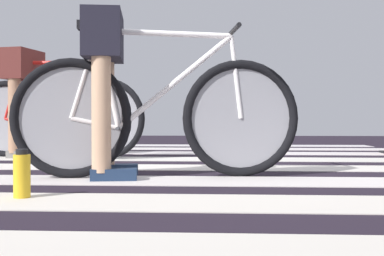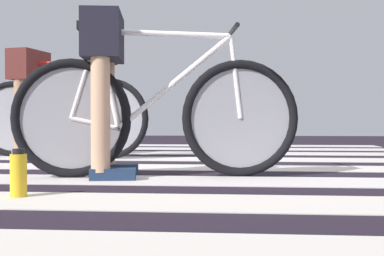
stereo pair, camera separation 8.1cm
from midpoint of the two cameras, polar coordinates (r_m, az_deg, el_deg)
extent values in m
cube|color=black|center=(3.74, -5.01, -4.54)|extent=(18.00, 14.00, 0.02)
cube|color=beige|center=(1.39, -16.55, -13.58)|extent=(5.20, 0.44, 0.00)
cube|color=beige|center=(2.16, -14.30, -8.29)|extent=(5.20, 0.44, 0.00)
cube|color=beige|center=(2.86, -10.47, -6.01)|extent=(5.20, 0.44, 0.00)
cube|color=beige|center=(3.59, -5.38, -4.59)|extent=(5.20, 0.44, 0.00)
cube|color=beige|center=(4.34, -3.92, -3.62)|extent=(5.20, 0.44, 0.00)
cube|color=beige|center=(5.10, -1.24, -2.94)|extent=(5.20, 0.44, 0.00)
cube|color=beige|center=(5.85, -1.27, -2.43)|extent=(5.20, 0.44, 0.00)
cube|color=silver|center=(6.61, -2.54, -2.04)|extent=(5.20, 0.44, 0.00)
torus|color=black|center=(2.99, -14.65, 1.11)|extent=(0.72, 0.16, 0.72)
torus|color=black|center=(3.00, 4.95, 1.13)|extent=(0.72, 0.16, 0.72)
cylinder|color=gray|center=(2.99, -14.65, 1.11)|extent=(0.60, 0.09, 0.61)
cylinder|color=gray|center=(3.00, 4.95, 1.13)|extent=(0.60, 0.09, 0.61)
cylinder|color=white|center=(3.00, -3.89, 10.93)|extent=(0.80, 0.15, 0.05)
cylinder|color=white|center=(2.97, -2.72, 5.39)|extent=(0.70, 0.14, 0.59)
cylinder|color=white|center=(2.98, -10.47, 5.56)|extent=(0.16, 0.06, 0.59)
cylinder|color=white|center=(2.97, -11.99, 0.54)|extent=(0.29, 0.07, 0.09)
cylinder|color=white|center=(2.99, -13.15, 6.09)|extent=(0.19, 0.05, 0.53)
cylinder|color=white|center=(3.01, 4.39, 5.91)|extent=(0.09, 0.04, 0.50)
cube|color=black|center=(3.02, -11.64, 11.60)|extent=(0.25, 0.12, 0.05)
cylinder|color=black|center=(3.04, 3.82, 11.00)|extent=(0.10, 0.52, 0.03)
cylinder|color=#4C4C51|center=(2.96, -9.30, -0.03)|extent=(0.07, 0.34, 0.02)
cylinder|color=tan|center=(3.11, -10.78, 3.69)|extent=(0.11, 0.11, 0.90)
cylinder|color=tan|center=(2.83, -11.33, 3.95)|extent=(0.11, 0.11, 0.90)
cube|color=black|center=(3.01, -11.06, 10.44)|extent=(0.28, 0.44, 0.28)
cube|color=#1B2C49|center=(3.12, -9.46, -4.83)|extent=(0.27, 0.14, 0.07)
cube|color=#1B2C49|center=(2.84, -9.89, -5.39)|extent=(0.27, 0.14, 0.07)
torus|color=black|center=(4.92, -21.36, 1.01)|extent=(0.71, 0.18, 0.72)
torus|color=black|center=(4.41, -10.44, 1.07)|extent=(0.71, 0.18, 0.72)
cylinder|color=gray|center=(4.92, -21.36, 1.01)|extent=(0.60, 0.12, 0.61)
cylinder|color=gray|center=(4.41, -10.44, 1.07)|extent=(0.60, 0.12, 0.61)
cylinder|color=red|center=(4.65, -15.69, 7.34)|extent=(0.79, 0.18, 0.05)
cylinder|color=red|center=(4.60, -15.02, 3.79)|extent=(0.70, 0.16, 0.59)
cylinder|color=red|center=(4.80, -19.22, 3.77)|extent=(0.16, 0.06, 0.59)
cylinder|color=red|center=(4.84, -20.00, 0.66)|extent=(0.29, 0.08, 0.09)
cylinder|color=red|center=(4.88, -20.61, 4.07)|extent=(0.19, 0.06, 0.53)
cylinder|color=red|center=(4.43, -10.81, 4.30)|extent=(0.09, 0.04, 0.50)
cube|color=black|center=(4.86, -19.84, 7.52)|extent=(0.25, 0.13, 0.05)
cylinder|color=black|center=(4.47, -11.17, 7.75)|extent=(0.12, 0.52, 0.03)
cylinder|color=#4C4C51|center=(4.76, -18.60, 0.30)|extent=(0.08, 0.34, 0.02)
cylinder|color=#A87A5B|center=(4.93, -18.63, 2.71)|extent=(0.11, 0.11, 0.91)
cylinder|color=#A87A5B|center=(4.70, -20.45, 2.78)|extent=(0.11, 0.11, 0.91)
cube|color=#52211E|center=(4.84, -19.54, 6.92)|extent=(0.29, 0.44, 0.28)
cube|color=slate|center=(4.90, -17.90, -2.75)|extent=(0.27, 0.15, 0.07)
cube|color=slate|center=(4.67, -19.70, -2.95)|extent=(0.27, 0.15, 0.07)
cylinder|color=gold|center=(2.32, -20.15, -5.32)|extent=(0.07, 0.07, 0.20)
cylinder|color=black|center=(2.31, -20.17, -2.62)|extent=(0.05, 0.05, 0.02)
camera|label=1|loc=(0.04, -86.81, 0.05)|focal=45.75mm
camera|label=2|loc=(0.04, 93.19, -0.05)|focal=45.75mm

